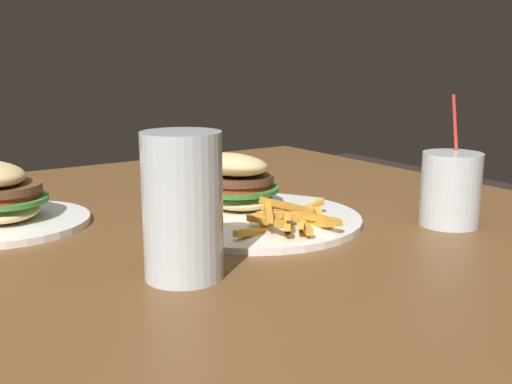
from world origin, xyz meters
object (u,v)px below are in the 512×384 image
beer_glass (183,211)px  juice_glass (450,192)px  meal_plate_far (1,202)px  meal_plate_near (246,199)px  spoon (257,190)px

beer_glass → juice_glass: 0.43m
beer_glass → meal_plate_far: size_ratio=0.68×
meal_plate_far → meal_plate_near: bearing=-117.4°
meal_plate_near → meal_plate_far: bearing=62.6°
meal_plate_near → spoon: 0.18m
beer_glass → spoon: 0.44m
meal_plate_near → juice_glass: bearing=-130.6°
meal_plate_near → juice_glass: (-0.20, -0.23, 0.02)m
beer_glass → juice_glass: (-0.03, -0.43, -0.03)m
spoon → meal_plate_far: (0.03, 0.43, 0.03)m
juice_glass → spoon: (0.34, 0.12, -0.04)m
meal_plate_far → juice_glass: bearing=-123.4°
spoon → beer_glass: bearing=103.4°
beer_glass → spoon: bearing=-45.0°
beer_glass → spoon: size_ratio=1.09×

